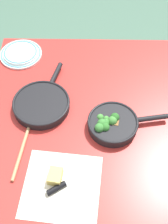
% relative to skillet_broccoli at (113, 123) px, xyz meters
% --- Properties ---
extents(ground_plane, '(14.00, 14.00, 0.00)m').
position_rel_skillet_broccoli_xyz_m(ground_plane, '(0.07, 0.13, -0.75)').
color(ground_plane, '#476B56').
extents(dining_table_red, '(1.09, 0.97, 0.72)m').
position_rel_skillet_broccoli_xyz_m(dining_table_red, '(0.07, 0.13, -0.11)').
color(dining_table_red, '#B72D28').
rests_on(dining_table_red, ground_plane).
extents(skillet_broccoli, '(0.24, 0.38, 0.07)m').
position_rel_skillet_broccoli_xyz_m(skillet_broccoli, '(0.00, 0.00, 0.00)').
color(skillet_broccoli, black).
rests_on(skillet_broccoli, dining_table_red).
extents(skillet_eggs, '(0.42, 0.28, 0.05)m').
position_rel_skillet_broccoli_xyz_m(skillet_eggs, '(0.11, 0.34, -0.01)').
color(skillet_eggs, black).
rests_on(skillet_eggs, dining_table_red).
extents(wooden_spoon, '(0.41, 0.08, 0.02)m').
position_rel_skillet_broccoli_xyz_m(wooden_spoon, '(-0.03, 0.39, -0.02)').
color(wooden_spoon, tan).
rests_on(wooden_spoon, dining_table_red).
extents(parchment_sheet, '(0.34, 0.34, 0.00)m').
position_rel_skillet_broccoli_xyz_m(parchment_sheet, '(-0.30, 0.22, -0.03)').
color(parchment_sheet, silver).
rests_on(parchment_sheet, dining_table_red).
extents(grater_knife, '(0.14, 0.20, 0.02)m').
position_rel_skillet_broccoli_xyz_m(grater_knife, '(-0.29, 0.21, -0.02)').
color(grater_knife, silver).
rests_on(grater_knife, dining_table_red).
extents(cheese_block, '(0.08, 0.07, 0.04)m').
position_rel_skillet_broccoli_xyz_m(cheese_block, '(-0.26, 0.25, -0.01)').
color(cheese_block, '#E0C15B').
rests_on(cheese_block, dining_table_red).
extents(dinner_plate_stack, '(0.23, 0.23, 0.03)m').
position_rel_skillet_broccoli_xyz_m(dinner_plate_stack, '(0.48, 0.49, -0.02)').
color(dinner_plate_stack, white).
rests_on(dinner_plate_stack, dining_table_red).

